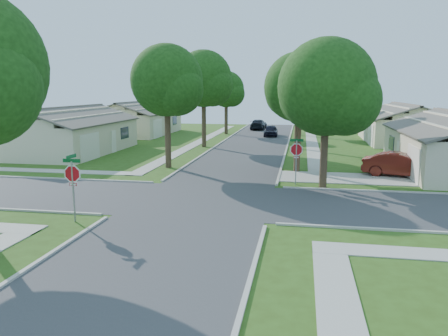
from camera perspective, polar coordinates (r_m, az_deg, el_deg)
name	(u,v)px	position (r m, az deg, el deg)	size (l,w,h in m)	color
ground	(203,200)	(22.99, -2.72, -4.20)	(100.00, 100.00, 0.00)	#2E4813
road_ns	(203,200)	(22.99, -2.72, -4.19)	(7.00, 100.00, 0.02)	#333335
sidewalk_ne	(312,143)	(48.05, 11.42, 3.23)	(1.20, 40.00, 0.04)	#9E9B91
sidewalk_nw	(202,141)	(49.30, -2.93, 3.60)	(1.20, 40.00, 0.04)	#9E9B91
driveway	(346,178)	(29.50, 15.62, -1.29)	(8.80, 3.60, 0.05)	#9E9B91
stop_sign_sw	(72,176)	(19.91, -19.18, -1.05)	(1.05, 0.80, 2.98)	gray
stop_sign_ne	(296,152)	(26.66, 9.44, 2.13)	(1.05, 0.80, 2.98)	gray
tree_e_near	(300,91)	(30.70, 9.86, 9.94)	(4.97, 4.80, 8.28)	#38281C
tree_e_mid	(301,84)	(42.71, 10.02, 10.81)	(5.59, 5.40, 9.21)	#38281C
tree_e_far	(301,87)	(55.70, 10.07, 10.36)	(5.17, 5.00, 8.72)	#38281C
tree_w_near	(167,84)	(32.18, -7.40, 10.85)	(5.38, 5.20, 8.97)	#38281C
tree_w_mid	(204,81)	(43.78, -2.61, 11.24)	(5.80, 5.60, 9.56)	#38281C
tree_w_far	(227,91)	(56.53, 0.34, 10.04)	(4.76, 4.60, 8.04)	#38281C
tree_ne_corner	(328,92)	(25.94, 13.38, 9.67)	(5.80, 5.60, 8.66)	#38281C
house_ne_far	(404,128)	(52.04, 22.40, 4.85)	(8.42, 13.60, 4.23)	#BBB094
house_nw_near	(69,136)	(42.48, -19.56, 3.97)	(8.42, 13.60, 4.23)	#BBB094
house_nw_far	(138,122)	(57.80, -11.22, 5.89)	(8.42, 13.60, 4.23)	#BBB094
car_driveway	(400,165)	(31.20, 22.06, 0.39)	(1.68, 4.83, 1.59)	#501710
car_curb_east	(271,131)	(54.32, 6.13, 4.88)	(1.64, 4.07, 1.39)	black
car_curb_west	(258,124)	(63.26, 4.52, 5.69)	(2.02, 4.97, 1.44)	black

